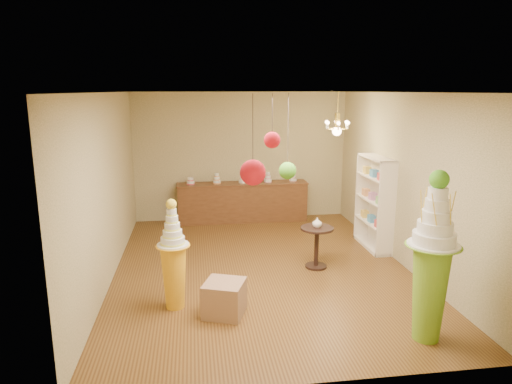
{
  "coord_description": "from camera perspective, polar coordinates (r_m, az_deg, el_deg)",
  "views": [
    {
      "loc": [
        -1.13,
        -7.39,
        3.03
      ],
      "look_at": [
        -0.1,
        0.0,
        1.36
      ],
      "focal_mm": 32.0,
      "sensor_mm": 36.0,
      "label": 1
    }
  ],
  "objects": [
    {
      "name": "floor",
      "position": [
        8.07,
        0.69,
        -9.47
      ],
      "size": [
        6.5,
        6.5,
        0.0
      ],
      "primitive_type": "plane",
      "color": "brown",
      "rests_on": "ground"
    },
    {
      "name": "ceiling",
      "position": [
        7.47,
        0.76,
        12.36
      ],
      "size": [
        6.5,
        6.5,
        0.0
      ],
      "primitive_type": "plane",
      "rotation": [
        3.14,
        0.0,
        0.0
      ],
      "color": "white",
      "rests_on": "ground"
    },
    {
      "name": "wall_back",
      "position": [
        10.81,
        -1.87,
        4.45
      ],
      "size": [
        5.0,
        0.04,
        3.0
      ],
      "primitive_type": "cube",
      "color": "tan",
      "rests_on": "ground"
    },
    {
      "name": "wall_front",
      "position": [
        4.56,
        6.92,
        -7.15
      ],
      "size": [
        5.0,
        0.04,
        3.0
      ],
      "primitive_type": "cube",
      "color": "tan",
      "rests_on": "ground"
    },
    {
      "name": "wall_left",
      "position": [
        7.67,
        -18.07,
        0.45
      ],
      "size": [
        0.04,
        6.5,
        3.0
      ],
      "primitive_type": "cube",
      "color": "tan",
      "rests_on": "ground"
    },
    {
      "name": "wall_right",
      "position": [
        8.37,
        17.9,
        1.45
      ],
      "size": [
        0.04,
        6.5,
        3.0
      ],
      "primitive_type": "cube",
      "color": "tan",
      "rests_on": "ground"
    },
    {
      "name": "pedestal_green",
      "position": [
        5.98,
        21.03,
        -9.27
      ],
      "size": [
        0.81,
        0.81,
        2.14
      ],
      "rotation": [
        0.0,
        0.0,
        0.41
      ],
      "color": "#6EA424",
      "rests_on": "floor"
    },
    {
      "name": "pedestal_orange",
      "position": [
        6.58,
        -10.23,
        -9.19
      ],
      "size": [
        0.54,
        0.54,
        1.59
      ],
      "rotation": [
        0.0,
        0.0,
        0.25
      ],
      "color": "gold",
      "rests_on": "floor"
    },
    {
      "name": "burlap_riser",
      "position": [
        6.45,
        -3.97,
        -13.11
      ],
      "size": [
        0.67,
        0.67,
        0.47
      ],
      "primitive_type": "cube",
      "rotation": [
        0.0,
        0.0,
        -0.36
      ],
      "color": "#977052",
      "rests_on": "floor"
    },
    {
      "name": "sideboard",
      "position": [
        10.73,
        -1.68,
        -1.17
      ],
      "size": [
        3.04,
        0.54,
        1.16
      ],
      "color": "brown",
      "rests_on": "floor"
    },
    {
      "name": "shelving_unit",
      "position": [
        9.14,
        14.58,
        -1.28
      ],
      "size": [
        0.33,
        1.2,
        1.8
      ],
      "color": "white",
      "rests_on": "floor"
    },
    {
      "name": "round_table",
      "position": [
        8.01,
        7.59,
        -6.16
      ],
      "size": [
        0.71,
        0.71,
        0.73
      ],
      "rotation": [
        0.0,
        0.0,
        0.3
      ],
      "color": "black",
      "rests_on": "floor"
    },
    {
      "name": "vase",
      "position": [
        7.9,
        7.66,
        -3.81
      ],
      "size": [
        0.21,
        0.21,
        0.17
      ],
      "primitive_type": "imported",
      "rotation": [
        0.0,
        0.0,
        0.4
      ],
      "color": "white",
      "rests_on": "round_table"
    },
    {
      "name": "pom_red_left",
      "position": [
        4.88,
        -0.4,
        2.46
      ],
      "size": [
        0.28,
        0.28,
        0.97
      ],
      "color": "#392F29",
      "rests_on": "ceiling"
    },
    {
      "name": "pom_green_mid",
      "position": [
        5.83,
        3.96,
        2.7
      ],
      "size": [
        0.22,
        0.22,
        1.08
      ],
      "color": "#392F29",
      "rests_on": "ceiling"
    },
    {
      "name": "pom_red_right",
      "position": [
        5.11,
        2.03,
        6.52
      ],
      "size": [
        0.18,
        0.18,
        0.6
      ],
      "color": "#392F29",
      "rests_on": "ceiling"
    },
    {
      "name": "chandelier",
      "position": [
        9.12,
        10.09,
        7.83
      ],
      "size": [
        0.66,
        0.66,
        0.85
      ],
      "rotation": [
        0.0,
        0.0,
        0.32
      ],
      "color": "#ECCE53",
      "rests_on": "ceiling"
    }
  ]
}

